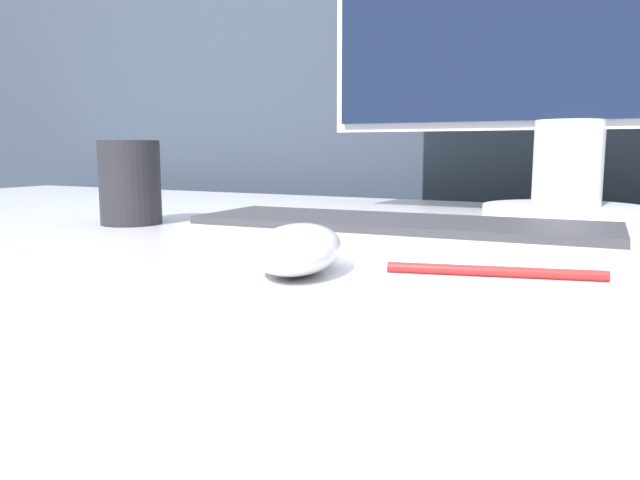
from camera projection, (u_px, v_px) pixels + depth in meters
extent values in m
cube|color=#333D4C|center=(480.00, 208.00, 1.24)|extent=(5.00, 0.03, 1.48)
ellipsoid|color=white|center=(298.00, 249.00, 0.48)|extent=(0.10, 0.14, 0.04)
cube|color=silver|center=(399.00, 235.00, 0.63)|extent=(0.45, 0.17, 0.02)
cube|color=#38383D|center=(399.00, 223.00, 0.63)|extent=(0.42, 0.15, 0.01)
cylinder|color=white|center=(565.00, 213.00, 0.82)|extent=(0.21, 0.21, 0.02)
cylinder|color=white|center=(568.00, 163.00, 0.81)|extent=(0.09, 0.09, 0.11)
cylinder|color=#232328|center=(130.00, 183.00, 0.78)|extent=(0.08, 0.08, 0.10)
cylinder|color=red|center=(494.00, 271.00, 0.46)|extent=(0.16, 0.05, 0.01)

